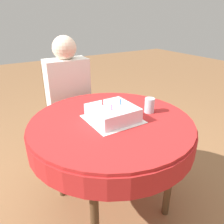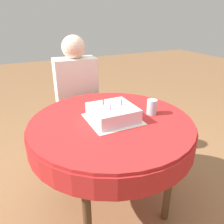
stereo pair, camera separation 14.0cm
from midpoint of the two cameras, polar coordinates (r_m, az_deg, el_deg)
ground_plane at (r=1.86m, az=-2.49°, el=-22.68°), size 12.00×12.00×0.00m
dining_table at (r=1.46m, az=-2.95°, el=-5.15°), size 1.08×1.08×0.73m
chair at (r=2.20m, az=-13.34°, el=0.61°), size 0.41×0.41×0.95m
person at (r=2.04m, az=-13.20°, el=5.31°), size 0.38×0.31×1.20m
napkin at (r=1.42m, az=-2.60°, el=-1.95°), size 0.32×0.32×0.00m
birthday_cake at (r=1.40m, az=-2.63°, el=-0.29°), size 0.27×0.27×0.13m
drinking_glass at (r=1.52m, az=7.20°, el=1.70°), size 0.07×0.07×0.10m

